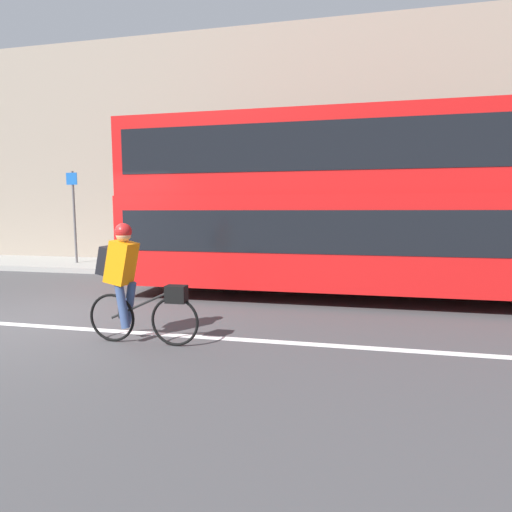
{
  "coord_description": "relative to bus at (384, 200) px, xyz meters",
  "views": [
    {
      "loc": [
        4.65,
        -5.24,
        1.71
      ],
      "look_at": [
        3.35,
        1.02,
        1.0
      ],
      "focal_mm": 28.0,
      "sensor_mm": 36.0,
      "label": 1
    }
  ],
  "objects": [
    {
      "name": "ground_plane",
      "position": [
        -5.5,
        -3.0,
        -1.94
      ],
      "size": [
        80.0,
        80.0,
        0.0
      ],
      "primitive_type": "plane",
      "color": "#424244"
    },
    {
      "name": "cyclist_on_bike",
      "position": [
        -3.48,
        -3.6,
        -1.1
      ],
      "size": [
        1.52,
        0.32,
        1.57
      ],
      "color": "black",
      "rests_on": "ground_plane"
    },
    {
      "name": "street_sign_post",
      "position": [
        -8.78,
        2.61,
        -0.25
      ],
      "size": [
        0.36,
        0.09,
        2.78
      ],
      "color": "#59595B",
      "rests_on": "sidewalk_curb"
    },
    {
      "name": "bus",
      "position": [
        0.0,
        0.0,
        0.0
      ],
      "size": [
        10.19,
        2.59,
        3.49
      ],
      "color": "black",
      "rests_on": "ground_plane"
    },
    {
      "name": "road_center_line",
      "position": [
        -5.5,
        -3.19,
        -1.94
      ],
      "size": [
        50.0,
        0.14,
        0.01
      ],
      "primitive_type": "cube",
      "color": "silver",
      "rests_on": "ground_plane"
    },
    {
      "name": "trash_bin",
      "position": [
        -0.7,
        2.62,
        -1.32
      ],
      "size": [
        0.5,
        0.5,
        0.95
      ],
      "color": "#262628",
      "rests_on": "sidewalk_curb"
    },
    {
      "name": "building_facade",
      "position": [
        -5.5,
        4.14,
        1.67
      ],
      "size": [
        60.0,
        0.3,
        7.24
      ],
      "color": "gray",
      "rests_on": "ground_plane"
    },
    {
      "name": "sidewalk_curb",
      "position": [
        -5.5,
        2.74,
        -1.87
      ],
      "size": [
        60.0,
        2.5,
        0.15
      ],
      "color": "gray",
      "rests_on": "ground_plane"
    }
  ]
}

